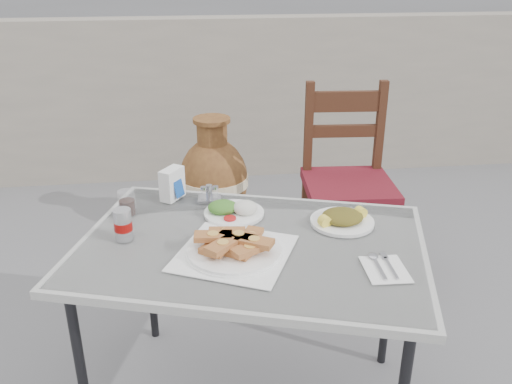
{
  "coord_description": "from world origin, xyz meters",
  "views": [
    {
      "loc": [
        -0.03,
        -1.59,
        1.62
      ],
      "look_at": [
        0.18,
        0.07,
        0.88
      ],
      "focal_mm": 38.0,
      "sensor_mm": 36.0,
      "label": 1
    }
  ],
  "objects": [
    {
      "name": "cafe_table",
      "position": [
        0.16,
        0.02,
        0.67
      ],
      "size": [
        1.36,
        1.11,
        0.72
      ],
      "rotation": [
        0.0,
        0.0,
        -0.3
      ],
      "color": "black",
      "rests_on": "ground"
    },
    {
      "name": "pide_plate",
      "position": [
        0.09,
        -0.05,
        0.75
      ],
      "size": [
        0.47,
        0.47,
        0.07
      ],
      "rotation": [
        0.0,
        0.0,
        -0.43
      ],
      "color": "white",
      "rests_on": "cafe_table"
    },
    {
      "name": "salad_rice_plate",
      "position": [
        0.12,
        0.24,
        0.74
      ],
      "size": [
        0.23,
        0.23,
        0.06
      ],
      "color": "white",
      "rests_on": "cafe_table"
    },
    {
      "name": "salad_chopped_plate",
      "position": [
        0.5,
        0.12,
        0.73
      ],
      "size": [
        0.23,
        0.23,
        0.05
      ],
      "color": "white",
      "rests_on": "cafe_table"
    },
    {
      "name": "soda_can",
      "position": [
        -0.27,
        0.1,
        0.77
      ],
      "size": [
        0.06,
        0.06,
        0.11
      ],
      "color": "silver",
      "rests_on": "cafe_table"
    },
    {
      "name": "cola_glass",
      "position": [
        -0.28,
        0.3,
        0.76
      ],
      "size": [
        0.07,
        0.07,
        0.09
      ],
      "color": "white",
      "rests_on": "cafe_table"
    },
    {
      "name": "napkin_holder",
      "position": [
        -0.11,
        0.42,
        0.78
      ],
      "size": [
        0.1,
        0.12,
        0.13
      ],
      "rotation": [
        0.0,
        0.0,
        -0.6
      ],
      "color": "white",
      "rests_on": "cafe_table"
    },
    {
      "name": "condiment_caddy",
      "position": [
        0.03,
        0.38,
        0.74
      ],
      "size": [
        0.1,
        0.08,
        0.07
      ],
      "rotation": [
        0.0,
        0.0,
        -0.1
      ],
      "color": "#AFAEB5",
      "rests_on": "cafe_table"
    },
    {
      "name": "cutlery_napkin",
      "position": [
        0.55,
        -0.2,
        0.72
      ],
      "size": [
        0.14,
        0.18,
        0.01
      ],
      "rotation": [
        0.0,
        0.0,
        -0.04
      ],
      "color": "white",
      "rests_on": "cafe_table"
    },
    {
      "name": "chair",
      "position": [
        0.78,
        0.96,
        0.53
      ],
      "size": [
        0.48,
        0.48,
        1.02
      ],
      "rotation": [
        0.0,
        0.0,
        -0.07
      ],
      "color": "#37180F",
      "rests_on": "ground"
    },
    {
      "name": "terracotta_urn",
      "position": [
        0.1,
        1.47,
        0.34
      ],
      "size": [
        0.43,
        0.43,
        0.74
      ],
      "color": "brown",
      "rests_on": "ground"
    },
    {
      "name": "back_wall",
      "position": [
        0.0,
        2.5,
        0.6
      ],
      "size": [
        6.0,
        0.25,
        1.2
      ],
      "primitive_type": "cube",
      "color": "gray",
      "rests_on": "ground"
    }
  ]
}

